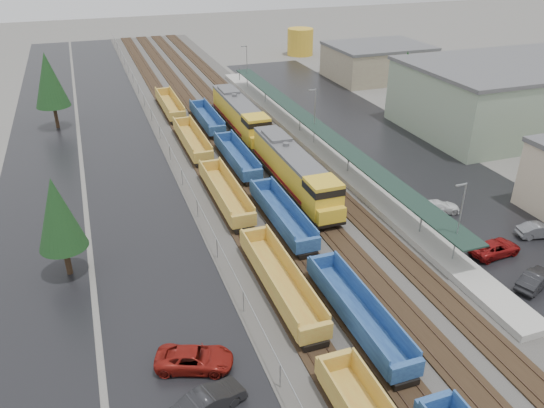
{
  "coord_description": "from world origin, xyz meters",
  "views": [
    {
      "loc": [
        -18.32,
        -11.13,
        26.25
      ],
      "look_at": [
        -2.67,
        32.66,
        2.0
      ],
      "focal_mm": 35.0,
      "sensor_mm": 36.0,
      "label": 1
    }
  ],
  "objects_px": {
    "parked_car_east_e": "(539,230)",
    "parked_car_east_b": "(495,248)",
    "parked_car_west_c": "(194,359)",
    "locomotive_trail": "(240,115)",
    "storage_tank": "(300,42)",
    "parked_car_east_c": "(437,207)",
    "well_string_yellow": "(249,231)",
    "parked_car_west_b": "(209,401)",
    "locomotive_lead": "(295,171)",
    "well_string_blue": "(314,257)",
    "parked_car_east_a": "(536,279)"
  },
  "relations": [
    {
      "from": "parked_car_east_e",
      "to": "parked_car_east_b",
      "type": "bearing_deg",
      "value": 111.81
    },
    {
      "from": "parked_car_east_b",
      "to": "parked_car_west_c",
      "type": "bearing_deg",
      "value": 94.64
    },
    {
      "from": "locomotive_trail",
      "to": "storage_tank",
      "type": "height_order",
      "value": "storage_tank"
    },
    {
      "from": "parked_car_east_c",
      "to": "parked_car_east_b",
      "type": "bearing_deg",
      "value": -169.33
    },
    {
      "from": "well_string_yellow",
      "to": "parked_car_east_e",
      "type": "distance_m",
      "value": 27.65
    },
    {
      "from": "well_string_yellow",
      "to": "parked_car_west_b",
      "type": "relative_size",
      "value": 21.22
    },
    {
      "from": "storage_tank",
      "to": "well_string_yellow",
      "type": "bearing_deg",
      "value": -115.66
    },
    {
      "from": "locomotive_lead",
      "to": "well_string_yellow",
      "type": "relative_size",
      "value": 0.21
    },
    {
      "from": "locomotive_trail",
      "to": "well_string_blue",
      "type": "bearing_deg",
      "value": -96.44
    },
    {
      "from": "parked_car_west_b",
      "to": "parked_car_east_e",
      "type": "bearing_deg",
      "value": -93.55
    },
    {
      "from": "locomotive_lead",
      "to": "parked_car_east_b",
      "type": "distance_m",
      "value": 21.86
    },
    {
      "from": "parked_car_east_e",
      "to": "well_string_blue",
      "type": "bearing_deg",
      "value": 94.82
    },
    {
      "from": "parked_car_west_c",
      "to": "parked_car_east_e",
      "type": "bearing_deg",
      "value": -59.84
    },
    {
      "from": "parked_car_west_c",
      "to": "parked_car_east_c",
      "type": "height_order",
      "value": "parked_car_west_c"
    },
    {
      "from": "storage_tank",
      "to": "parked_car_east_a",
      "type": "xyz_separation_m",
      "value": [
        -16.15,
        -89.99,
        -2.24
      ]
    },
    {
      "from": "parked_car_west_b",
      "to": "parked_car_east_e",
      "type": "xyz_separation_m",
      "value": [
        34.49,
        9.59,
        -0.08
      ]
    },
    {
      "from": "parked_car_east_c",
      "to": "parked_car_east_e",
      "type": "relative_size",
      "value": 1.13
    },
    {
      "from": "parked_car_west_b",
      "to": "well_string_blue",
      "type": "bearing_deg",
      "value": -64.48
    },
    {
      "from": "parked_car_east_e",
      "to": "parked_car_west_c",
      "type": "bearing_deg",
      "value": 110.39
    },
    {
      "from": "well_string_yellow",
      "to": "storage_tank",
      "type": "height_order",
      "value": "storage_tank"
    },
    {
      "from": "parked_car_west_c",
      "to": "well_string_yellow",
      "type": "bearing_deg",
      "value": -9.45
    },
    {
      "from": "locomotive_lead",
      "to": "parked_car_east_b",
      "type": "relative_size",
      "value": 4.28
    },
    {
      "from": "storage_tank",
      "to": "well_string_blue",
      "type": "bearing_deg",
      "value": -111.58
    },
    {
      "from": "well_string_blue",
      "to": "parked_car_east_e",
      "type": "distance_m",
      "value": 22.45
    },
    {
      "from": "parked_car_east_a",
      "to": "storage_tank",
      "type": "bearing_deg",
      "value": -32.37
    },
    {
      "from": "well_string_yellow",
      "to": "parked_car_west_b",
      "type": "bearing_deg",
      "value": -114.37
    },
    {
      "from": "well_string_yellow",
      "to": "parked_car_east_e",
      "type": "xyz_separation_m",
      "value": [
        26.32,
        -8.47,
        -0.45
      ]
    },
    {
      "from": "parked_car_east_e",
      "to": "parked_car_east_a",
      "type": "bearing_deg",
      "value": 145.74
    },
    {
      "from": "locomotive_trail",
      "to": "well_string_yellow",
      "type": "relative_size",
      "value": 0.21
    },
    {
      "from": "locomotive_lead",
      "to": "well_string_yellow",
      "type": "bearing_deg",
      "value": -133.61
    },
    {
      "from": "locomotive_lead",
      "to": "parked_car_west_b",
      "type": "distance_m",
      "value": 31.06
    },
    {
      "from": "locomotive_lead",
      "to": "parked_car_east_b",
      "type": "bearing_deg",
      "value": -55.84
    },
    {
      "from": "parked_car_east_c",
      "to": "parked_car_west_c",
      "type": "bearing_deg",
      "value": 124.11
    },
    {
      "from": "well_string_blue",
      "to": "parked_car_east_b",
      "type": "bearing_deg",
      "value": -12.45
    },
    {
      "from": "parked_car_west_c",
      "to": "parked_car_east_b",
      "type": "distance_m",
      "value": 28.86
    },
    {
      "from": "parked_car_west_b",
      "to": "parked_car_west_c",
      "type": "bearing_deg",
      "value": -17.82
    },
    {
      "from": "parked_car_west_b",
      "to": "parked_car_east_a",
      "type": "bearing_deg",
      "value": -102.31
    },
    {
      "from": "parked_car_west_b",
      "to": "parked_car_west_c",
      "type": "distance_m",
      "value": 3.88
    },
    {
      "from": "parked_car_east_a",
      "to": "locomotive_lead",
      "type": "bearing_deg",
      "value": 5.29
    },
    {
      "from": "storage_tank",
      "to": "parked_car_east_b",
      "type": "bearing_deg",
      "value": -100.63
    },
    {
      "from": "parked_car_east_c",
      "to": "locomotive_trail",
      "type": "bearing_deg",
      "value": 30.99
    },
    {
      "from": "locomotive_lead",
      "to": "storage_tank",
      "type": "distance_m",
      "value": 72.58
    },
    {
      "from": "locomotive_trail",
      "to": "parked_car_east_b",
      "type": "height_order",
      "value": "locomotive_trail"
    },
    {
      "from": "well_string_yellow",
      "to": "parked_car_east_a",
      "type": "relative_size",
      "value": 22.43
    },
    {
      "from": "well_string_blue",
      "to": "parked_car_east_a",
      "type": "relative_size",
      "value": 21.13
    },
    {
      "from": "well_string_yellow",
      "to": "storage_tank",
      "type": "bearing_deg",
      "value": 64.34
    },
    {
      "from": "parked_car_west_b",
      "to": "parked_car_east_a",
      "type": "distance_m",
      "value": 28.4
    },
    {
      "from": "well_string_yellow",
      "to": "parked_car_east_e",
      "type": "relative_size",
      "value": 23.86
    },
    {
      "from": "parked_car_east_a",
      "to": "parked_car_west_b",
      "type": "bearing_deg",
      "value": 74.58
    },
    {
      "from": "locomotive_trail",
      "to": "parked_car_east_b",
      "type": "xyz_separation_m",
      "value": [
        12.23,
        -39.02,
        -1.82
      ]
    }
  ]
}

